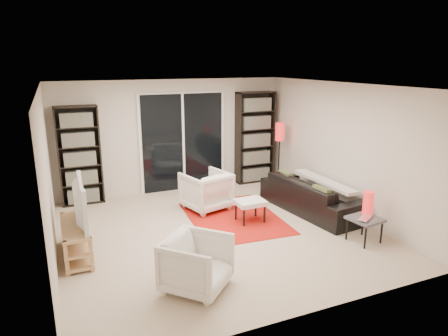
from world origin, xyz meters
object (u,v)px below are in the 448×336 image
(bookshelf_left, at_px, (80,156))
(floor_lamp, at_px, (280,138))
(bookshelf_right, at_px, (255,138))
(sofa, at_px, (311,195))
(tv_stand, at_px, (76,239))
(ottoman, at_px, (250,203))
(side_table, at_px, (365,221))
(armchair_back, at_px, (206,190))
(armchair_front, at_px, (197,264))

(bookshelf_left, bearing_deg, floor_lamp, -8.31)
(bookshelf_right, height_order, sofa, bookshelf_right)
(sofa, bearing_deg, tv_stand, 85.60)
(bookshelf_left, distance_m, sofa, 4.54)
(ottoman, height_order, side_table, same)
(side_table, bearing_deg, floor_lamp, 85.91)
(sofa, xyz_separation_m, side_table, (-0.02, -1.44, 0.04))
(armchair_back, xyz_separation_m, side_table, (1.77, -2.34, -0.01))
(armchair_back, bearing_deg, floor_lamp, -176.60)
(bookshelf_right, bearing_deg, armchair_back, -143.29)
(bookshelf_right, bearing_deg, floor_lamp, -64.21)
(sofa, bearing_deg, floor_lamp, -14.14)
(tv_stand, distance_m, ottoman, 2.92)
(bookshelf_left, relative_size, bookshelf_right, 0.93)
(sofa, relative_size, armchair_back, 2.68)
(armchair_front, bearing_deg, floor_lamp, 2.25)
(sofa, bearing_deg, ottoman, 83.47)
(floor_lamp, bearing_deg, armchair_back, -161.66)
(ottoman, bearing_deg, floor_lamp, 46.22)
(tv_stand, bearing_deg, ottoman, 3.39)
(side_table, bearing_deg, bookshelf_right, 91.24)
(ottoman, bearing_deg, side_table, -48.20)
(tv_stand, xyz_separation_m, floor_lamp, (4.41, 1.74, 0.86))
(armchair_back, bearing_deg, tv_stand, 9.04)
(side_table, height_order, floor_lamp, floor_lamp)
(bookshelf_right, relative_size, ottoman, 4.15)
(ottoman, bearing_deg, armchair_back, 118.35)
(tv_stand, bearing_deg, armchair_back, 23.98)
(ottoman, bearing_deg, armchair_front, -133.34)
(bookshelf_right, bearing_deg, armchair_front, -125.95)
(armchair_back, height_order, floor_lamp, floor_lamp)
(bookshelf_right, xyz_separation_m, side_table, (0.08, -3.60, -0.70))
(bookshelf_left, height_order, ottoman, bookshelf_left)
(ottoman, bearing_deg, tv_stand, -176.61)
(bookshelf_right, relative_size, tv_stand, 1.80)
(ottoman, bearing_deg, bookshelf_left, 140.64)
(bookshelf_right, height_order, tv_stand, bookshelf_right)
(sofa, bearing_deg, bookshelf_right, -4.38)
(side_table, bearing_deg, sofa, 89.40)
(tv_stand, distance_m, floor_lamp, 4.82)
(bookshelf_right, xyz_separation_m, floor_lamp, (0.29, -0.61, 0.08))
(sofa, relative_size, side_table, 4.22)
(bookshelf_right, relative_size, armchair_back, 2.59)
(bookshelf_left, distance_m, ottoman, 3.48)
(sofa, distance_m, armchair_front, 3.34)
(tv_stand, height_order, side_table, tv_stand)
(tv_stand, height_order, floor_lamp, floor_lamp)
(sofa, bearing_deg, side_table, 172.55)
(bookshelf_left, xyz_separation_m, sofa, (3.94, -2.16, -0.66))
(ottoman, distance_m, side_table, 1.93)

